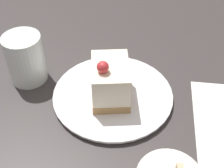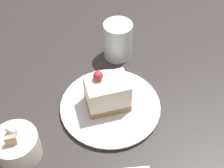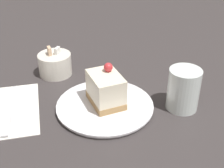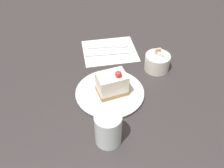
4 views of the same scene
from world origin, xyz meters
The scene contains 4 objects.
ground_plane centered at (0.00, 0.00, 0.00)m, with size 4.00×4.00×0.00m, color #383333.
plate centered at (-0.03, -0.01, 0.01)m, with size 0.22×0.22×0.01m.
cake_slice centered at (-0.02, 0.00, 0.05)m, with size 0.09×0.11×0.09m.
drinking_glass centered at (0.15, -0.02, 0.05)m, with size 0.07×0.07×0.10m.
Camera 1 is at (-0.14, 0.39, 0.42)m, focal length 50.00 mm.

